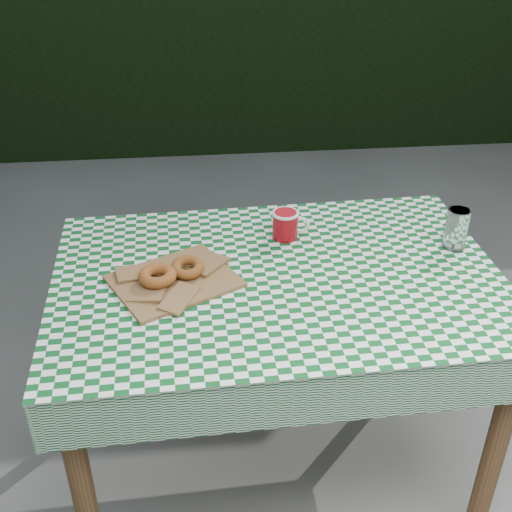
{
  "coord_description": "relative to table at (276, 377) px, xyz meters",
  "views": [
    {
      "loc": [
        -0.27,
        -1.33,
        1.76
      ],
      "look_at": [
        -0.11,
        0.24,
        0.79
      ],
      "focal_mm": 45.47,
      "sensor_mm": 36.0,
      "label": 1
    }
  ],
  "objects": [
    {
      "name": "tablecloth",
      "position": [
        0.0,
        -0.0,
        0.38
      ],
      "size": [
        1.29,
        0.89,
        0.01
      ],
      "primitive_type": "cube",
      "rotation": [
        0.0,
        0.0,
        0.04
      ],
      "color": "#0B4B1C",
      "rests_on": "table"
    },
    {
      "name": "bagel_front",
      "position": [
        -0.33,
        -0.02,
        0.41
      ],
      "size": [
        0.11,
        0.11,
        0.03
      ],
      "primitive_type": "torus",
      "rotation": [
        0.0,
        0.0,
        0.07
      ],
      "color": "#99571F",
      "rests_on": "paper_bag"
    },
    {
      "name": "bagel_back",
      "position": [
        -0.25,
        0.02,
        0.41
      ],
      "size": [
        0.1,
        0.1,
        0.03
      ],
      "primitive_type": "torus",
      "rotation": [
        0.0,
        0.0,
        -0.11
      ],
      "color": "brown",
      "rests_on": "paper_bag"
    },
    {
      "name": "paper_bag",
      "position": [
        -0.29,
        -0.01,
        0.39
      ],
      "size": [
        0.4,
        0.37,
        0.02
      ],
      "primitive_type": "cube",
      "rotation": [
        0.0,
        0.0,
        0.48
      ],
      "color": "olive",
      "rests_on": "tablecloth"
    },
    {
      "name": "coffee_mug",
      "position": [
        0.05,
        0.21,
        0.42
      ],
      "size": [
        0.17,
        0.17,
        0.09
      ],
      "primitive_type": null,
      "rotation": [
        0.0,
        0.0,
        -0.11
      ],
      "color": "maroon",
      "rests_on": "tablecloth"
    },
    {
      "name": "hedge_north",
      "position": [
        0.05,
        3.02,
        0.53
      ],
      "size": [
        7.0,
        0.7,
        1.8
      ],
      "primitive_type": "cube",
      "color": "black",
      "rests_on": "ground"
    },
    {
      "name": "table",
      "position": [
        0.0,
        0.0,
        0.0
      ],
      "size": [
        1.27,
        0.87,
        0.75
      ],
      "primitive_type": "cube",
      "rotation": [
        0.0,
        0.0,
        0.04
      ],
      "color": "#55311D",
      "rests_on": "ground"
    },
    {
      "name": "drinking_glass",
      "position": [
        0.55,
        0.1,
        0.44
      ],
      "size": [
        0.08,
        0.08,
        0.13
      ],
      "primitive_type": "cylinder",
      "rotation": [
        0.0,
        0.0,
        0.14
      ],
      "color": "white",
      "rests_on": "tablecloth"
    },
    {
      "name": "ground",
      "position": [
        0.05,
        -0.18,
        -0.38
      ],
      "size": [
        60.0,
        60.0,
        0.0
      ],
      "primitive_type": "plane",
      "color": "#4E4E49",
      "rests_on": "ground"
    }
  ]
}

